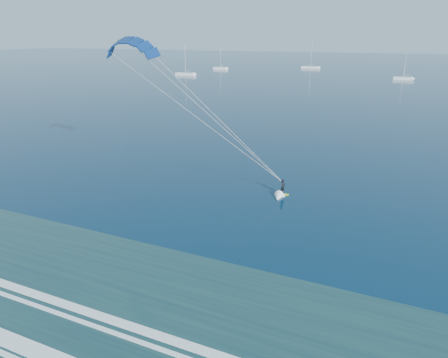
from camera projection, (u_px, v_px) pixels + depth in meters
kitesurfer_rig at (209, 115)px, 43.12m from camera, size 19.95×9.09×18.43m
sailboat_0 at (186, 74)px, 183.58m from camera, size 9.67×2.40×13.01m
sailboat_1 at (221, 68)px, 215.55m from camera, size 7.84×2.40×10.88m
sailboat_2 at (310, 67)px, 221.12m from camera, size 9.85×2.40×13.12m
sailboat_3 at (403, 78)px, 165.18m from camera, size 7.57×2.40×10.66m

